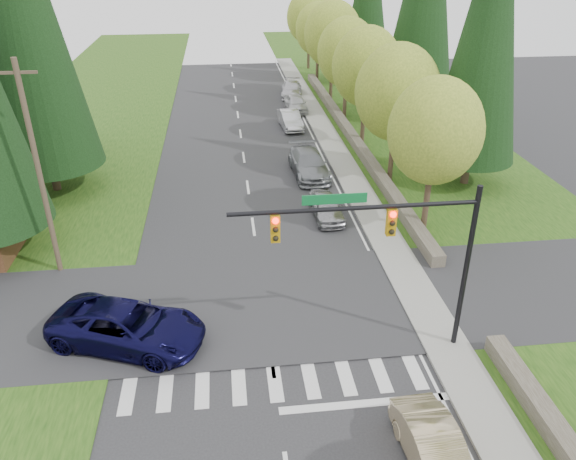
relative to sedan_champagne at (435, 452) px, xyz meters
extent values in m
plane|color=#28282B|center=(-4.41, 1.01, -0.70)|extent=(120.00, 120.00, 0.00)
cube|color=#1C4211|center=(8.59, 21.01, -0.67)|extent=(14.00, 110.00, 0.06)
cube|color=#1C4211|center=(-17.41, 21.01, -0.67)|extent=(14.00, 110.00, 0.06)
cube|color=#28282B|center=(-4.41, 9.01, -0.70)|extent=(120.00, 8.00, 0.10)
cube|color=gray|center=(2.49, 23.01, -0.63)|extent=(1.80, 80.00, 0.13)
cube|color=gray|center=(1.64, 23.01, -0.63)|extent=(0.20, 80.00, 0.13)
cube|color=#4C4438|center=(4.19, 31.01, -0.35)|extent=(0.70, 40.00, 0.70)
cylinder|color=black|center=(2.79, 5.51, 2.70)|extent=(0.20, 0.20, 6.80)
cylinder|color=black|center=(-1.51, 5.51, 5.50)|extent=(8.60, 0.16, 0.16)
cube|color=#0C662D|center=(-2.21, 5.56, 5.85)|extent=(2.20, 0.04, 0.35)
cube|color=#BF8C0C|center=(-0.21, 5.51, 4.90)|extent=(0.32, 0.24, 1.00)
sphere|color=#FF0C05|center=(-0.21, 5.37, 5.25)|extent=(0.22, 0.22, 0.22)
cube|color=#BF8C0C|center=(-4.21, 5.51, 4.90)|extent=(0.32, 0.24, 1.00)
sphere|color=#FF0C05|center=(-4.21, 5.37, 5.25)|extent=(0.22, 0.22, 0.22)
cylinder|color=#473828|center=(-13.91, 13.01, 4.30)|extent=(0.24, 0.24, 10.00)
cube|color=#473828|center=(-13.91, 13.01, 8.70)|extent=(1.60, 0.10, 0.12)
cylinder|color=#38281C|center=(4.79, 15.01, 1.68)|extent=(0.32, 0.32, 4.76)
ellipsoid|color=olive|center=(4.79, 15.01, 4.91)|extent=(4.80, 4.80, 5.52)
cylinder|color=#38281C|center=(4.89, 22.01, 1.77)|extent=(0.32, 0.32, 4.93)
ellipsoid|color=olive|center=(4.89, 22.01, 5.11)|extent=(5.20, 5.20, 5.98)
cylinder|color=#38281C|center=(4.69, 29.01, 1.82)|extent=(0.32, 0.32, 5.04)
ellipsoid|color=olive|center=(4.69, 29.01, 5.24)|extent=(5.00, 5.00, 5.75)
cylinder|color=#38281C|center=(4.79, 36.01, 1.71)|extent=(0.32, 0.32, 4.82)
ellipsoid|color=olive|center=(4.79, 36.01, 4.98)|extent=(5.00, 5.00, 5.75)
cylinder|color=#38281C|center=(4.89, 43.01, 1.88)|extent=(0.32, 0.32, 5.15)
ellipsoid|color=olive|center=(4.89, 43.01, 5.38)|extent=(5.40, 5.40, 6.21)
cylinder|color=#38281C|center=(4.69, 50.01, 1.66)|extent=(0.32, 0.32, 4.70)
ellipsoid|color=olive|center=(4.69, 50.01, 4.85)|extent=(4.80, 4.80, 5.52)
cylinder|color=#38281C|center=(4.79, 57.01, 1.80)|extent=(0.32, 0.32, 4.98)
ellipsoid|color=olive|center=(4.79, 57.01, 5.18)|extent=(5.20, 5.20, 5.98)
cylinder|color=#38281C|center=(-16.41, 23.01, 0.30)|extent=(0.50, 0.50, 2.00)
cylinder|color=#38281C|center=(-18.41, 29.01, 0.30)|extent=(0.50, 0.50, 2.00)
cone|color=black|center=(-18.41, 29.01, 9.60)|extent=(5.78, 5.78, 17.00)
cylinder|color=#38281C|center=(9.59, 21.01, 0.30)|extent=(0.50, 0.50, 2.00)
cone|color=black|center=(9.59, 21.01, 9.10)|extent=(5.44, 5.44, 16.00)
cylinder|color=#38281C|center=(10.59, 35.01, 0.30)|extent=(0.50, 0.50, 2.00)
cylinder|color=#38281C|center=(9.59, 49.01, 0.30)|extent=(0.50, 0.50, 2.00)
imported|color=beige|center=(0.00, 0.00, 0.00)|extent=(1.74, 4.31, 1.39)
imported|color=black|center=(-9.88, 7.07, 0.15)|extent=(6.68, 4.80, 1.69)
imported|color=#9F9FA3|center=(-0.19, 17.14, -0.03)|extent=(1.75, 3.99, 1.34)
imported|color=gray|center=(-0.21, 23.62, 0.10)|extent=(2.46, 5.56, 1.59)
imported|color=silver|center=(-0.21, 34.05, 0.02)|extent=(1.83, 4.43, 1.43)
imported|color=silver|center=(0.93, 39.02, 0.03)|extent=(1.93, 4.34, 1.45)
imported|color=#BCBBC1|center=(1.19, 44.39, 0.00)|extent=(2.60, 5.02, 1.39)
camera|label=1|loc=(-5.74, -11.08, 13.63)|focal=35.00mm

